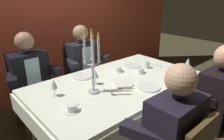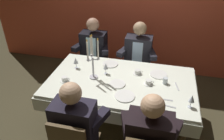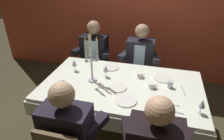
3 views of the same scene
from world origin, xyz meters
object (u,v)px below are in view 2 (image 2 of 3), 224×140
Objects in this scene: dinner_plate_1 at (125,96)px; dinner_plate_3 at (110,64)px; coffee_cup_0 at (138,72)px; coffee_cup_1 at (65,79)px; seated_diner_0 at (94,47)px; dinner_plate_2 at (159,74)px; seated_diner_3 at (149,139)px; wine_glass_2 at (148,100)px; wine_glass_1 at (106,66)px; wine_glass_0 at (192,99)px; dinner_plate_0 at (117,84)px; wine_glass_3 at (76,61)px; coffee_cup_2 at (149,82)px; water_tumbler_0 at (165,81)px; seated_diner_1 at (74,125)px; candelabra at (93,59)px; seated_diner_2 at (138,52)px; dining_table at (121,88)px.

dinner_plate_1 is 1.05× the size of dinner_plate_3.
coffee_cup_0 is 1.00× the size of coffee_cup_1.
coffee_cup_0 is at bearing -38.88° from seated_diner_0.
seated_diner_3 is at bearing -91.14° from dinner_plate_2.
seated_diner_0 is (-1.03, 1.34, -0.12)m from wine_glass_2.
wine_glass_1 is 1.24× the size of coffee_cup_1.
dinner_plate_2 is at bearing 122.97° from wine_glass_0.
seated_diner_0 reaches higher than coffee_cup_0.
dinner_plate_0 is 0.89× the size of dinner_plate_2.
wine_glass_0 is 1.00× the size of wine_glass_1.
wine_glass_0 is 1.60m from wine_glass_3.
coffee_cup_1 is 1.07m from seated_diner_0.
dinner_plate_0 is 1.56× the size of coffee_cup_0.
coffee_cup_0 is at bearing 3.29° from wine_glass_3.
coffee_cup_2 reaches higher than dinner_plate_1.
dinner_plate_3 is 0.28m from wine_glass_1.
coffee_cup_1 is (-0.47, -0.30, -0.09)m from wine_glass_1.
coffee_cup_2 is (0.25, 0.32, 0.02)m from dinner_plate_1.
dinner_plate_3 is at bearing 116.65° from dinner_plate_1.
water_tumbler_0 is at bearing 125.67° from wine_glass_0.
dinner_plate_2 is at bearing 35.07° from dinner_plate_0.
seated_diner_1 is (-0.48, -1.10, -0.03)m from coffee_cup_0.
candelabra is at bearing 148.20° from dinner_plate_1.
water_tumbler_0 is at bearing 83.16° from seated_diner_3.
candelabra is at bearing -133.85° from wine_glass_1.
dinner_plate_2 is 1.42× the size of wine_glass_2.
dinner_plate_0 is 1.17m from seated_diner_0.
coffee_cup_2 is (1.04, -0.16, -0.09)m from wine_glass_3.
wine_glass_1 is at bearing -167.17° from coffee_cup_0.
dinner_plate_3 is at bearing 159.00° from water_tumbler_0.
dinner_plate_0 is 1.26× the size of wine_glass_0.
candelabra is at bearing -30.20° from wine_glass_3.
wine_glass_3 is 0.88m from coffee_cup_0.
dinner_plate_1 is 0.93m from wine_glass_3.
wine_glass_1 reaches higher than dinner_plate_3.
dinner_plate_0 is 0.71m from wine_glass_3.
candelabra reaches higher than dinner_plate_3.
wine_glass_2 is at bearing -30.07° from wine_glass_3.
dinner_plate_3 is 0.73m from coffee_cup_1.
coffee_cup_0 is 0.11× the size of seated_diner_2.
wine_glass_2 is (0.39, -0.46, 0.23)m from dining_table.
dinner_plate_2 is 0.19× the size of seated_diner_0.
dinner_plate_0 and dinner_plate_3 have the same top height.
dinner_plate_3 is at bearing 49.65° from coffee_cup_1.
wine_glass_3 is 0.13× the size of seated_diner_2.
coffee_cup_1 is at bearing -156.32° from coffee_cup_0.
dinner_plate_3 is 1.39× the size of wine_glass_3.
dinner_plate_0 is at bearing 121.07° from seated_diner_3.
seated_diner_0 reaches higher than wine_glass_3.
wine_glass_0 is 1.99× the size of water_tumbler_0.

